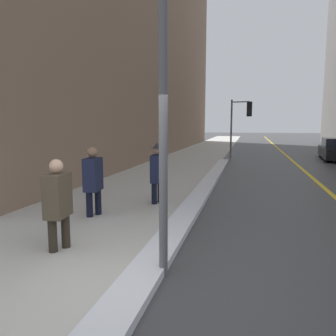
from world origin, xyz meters
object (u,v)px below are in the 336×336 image
(lamp_post, at_px, (163,90))
(traffic_light_near, at_px, (243,116))
(pedestrian_nearside, at_px, (58,200))
(pedestrian_trailing, at_px, (93,178))
(pedestrian_in_glasses, at_px, (157,171))

(lamp_post, height_order, traffic_light_near, lamp_post)
(lamp_post, relative_size, pedestrian_nearside, 2.70)
(lamp_post, xyz_separation_m, pedestrian_trailing, (-2.33, 2.52, -1.67))
(lamp_post, xyz_separation_m, traffic_light_near, (0.67, 16.90, 0.07))
(pedestrian_nearside, bearing_deg, lamp_post, 71.04)
(lamp_post, distance_m, traffic_light_near, 16.92)
(pedestrian_nearside, height_order, pedestrian_in_glasses, pedestrian_in_glasses)
(pedestrian_nearside, distance_m, pedestrian_trailing, 2.09)
(pedestrian_in_glasses, bearing_deg, lamp_post, 11.58)
(pedestrian_nearside, height_order, pedestrian_trailing, pedestrian_trailing)
(pedestrian_in_glasses, bearing_deg, pedestrian_nearside, -16.58)
(traffic_light_near, relative_size, pedestrian_in_glasses, 2.22)
(pedestrian_trailing, bearing_deg, lamp_post, 37.35)
(traffic_light_near, distance_m, pedestrian_trailing, 14.80)
(lamp_post, xyz_separation_m, pedestrian_nearside, (-1.94, 0.47, -1.70))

